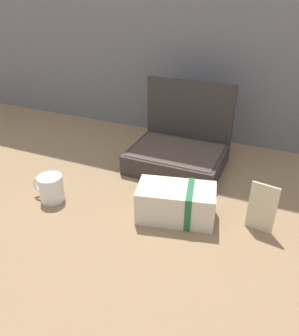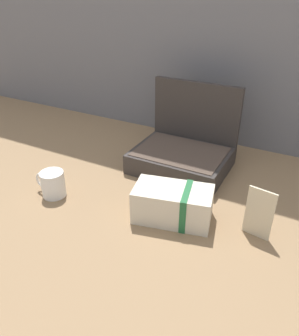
{
  "view_description": "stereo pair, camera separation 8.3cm",
  "coord_description": "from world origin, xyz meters",
  "px_view_note": "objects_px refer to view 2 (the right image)",
  "views": [
    {
      "loc": [
        0.42,
        -0.95,
        0.69
      ],
      "look_at": [
        0.02,
        -0.02,
        0.12
      ],
      "focal_mm": 36.03,
      "sensor_mm": 36.0,
      "label": 1
    },
    {
      "loc": [
        0.5,
        -0.91,
        0.69
      ],
      "look_at": [
        0.02,
        -0.02,
        0.12
      ],
      "focal_mm": 36.03,
      "sensor_mm": 36.0,
      "label": 2
    }
  ],
  "objects_px": {
    "coffee_mug": "(53,184)",
    "open_suitcase": "(184,150)",
    "cream_toiletry_bag": "(174,204)",
    "info_card_left": "(259,214)"
  },
  "relations": [
    {
      "from": "cream_toiletry_bag",
      "to": "coffee_mug",
      "type": "relative_size",
      "value": 2.22
    },
    {
      "from": "cream_toiletry_bag",
      "to": "info_card_left",
      "type": "bearing_deg",
      "value": 9.36
    },
    {
      "from": "coffee_mug",
      "to": "open_suitcase",
      "type": "bearing_deg",
      "value": 51.99
    },
    {
      "from": "info_card_left",
      "to": "open_suitcase",
      "type": "bearing_deg",
      "value": 149.82
    },
    {
      "from": "open_suitcase",
      "to": "cream_toiletry_bag",
      "type": "height_order",
      "value": "open_suitcase"
    },
    {
      "from": "coffee_mug",
      "to": "info_card_left",
      "type": "xyz_separation_m",
      "value": [
        0.7,
        0.12,
        0.04
      ]
    },
    {
      "from": "cream_toiletry_bag",
      "to": "coffee_mug",
      "type": "height_order",
      "value": "cream_toiletry_bag"
    },
    {
      "from": "open_suitcase",
      "to": "coffee_mug",
      "type": "bearing_deg",
      "value": -128.01
    },
    {
      "from": "open_suitcase",
      "to": "info_card_left",
      "type": "xyz_separation_m",
      "value": [
        0.37,
        -0.3,
        0.01
      ]
    },
    {
      "from": "open_suitcase",
      "to": "info_card_left",
      "type": "height_order",
      "value": "open_suitcase"
    }
  ]
}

